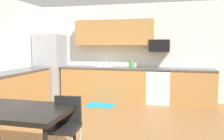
{
  "coord_description": "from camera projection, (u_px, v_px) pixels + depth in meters",
  "views": [
    {
      "loc": [
        1.25,
        -4.01,
        1.55
      ],
      "look_at": [
        0.0,
        1.0,
        1.0
      ],
      "focal_mm": 37.47,
      "sensor_mm": 36.0,
      "label": 1
    }
  ],
  "objects": [
    {
      "name": "ground_plane",
      "position": [
        99.0,
        129.0,
        4.34
      ],
      "size": [
        12.0,
        12.0,
        0.0
      ],
      "primitive_type": "plane",
      "color": "olive"
    },
    {
      "name": "upper_cabinets_back",
      "position": [
        114.0,
        33.0,
        6.55
      ],
      "size": [
        2.2,
        0.34,
        0.7
      ],
      "primitive_type": "cube",
      "color": "#AD7A42"
    },
    {
      "name": "kettle",
      "position": [
        132.0,
        64.0,
        6.44
      ],
      "size": [
        0.14,
        0.14,
        0.2
      ],
      "primitive_type": "cylinder",
      "color": "#4CA54C",
      "rests_on": "countertop_back"
    },
    {
      "name": "wall_back",
      "position": [
        126.0,
        52.0,
        6.75
      ],
      "size": [
        5.8,
        0.1,
        2.7
      ],
      "primitive_type": "cube",
      "color": "white",
      "rests_on": "ground"
    },
    {
      "name": "microwave",
      "position": [
        159.0,
        46.0,
        6.26
      ],
      "size": [
        0.54,
        0.36,
        0.32
      ],
      "primitive_type": "cube",
      "color": "black"
    },
    {
      "name": "countertop_left",
      "position": [
        16.0,
        72.0,
        5.56
      ],
      "size": [
        0.64,
        2.0,
        0.04
      ],
      "primitive_type": "cube",
      "color": "#4C4C51",
      "rests_on": "cabinet_run_left"
    },
    {
      "name": "chair_near_table",
      "position": [
        65.0,
        123.0,
        3.17
      ],
      "size": [
        0.43,
        0.43,
        0.85
      ],
      "color": "black",
      "rests_on": "ground"
    },
    {
      "name": "cabinet_run_back",
      "position": [
        105.0,
        84.0,
        6.64
      ],
      "size": [
        2.41,
        0.6,
        0.9
      ],
      "primitive_type": "cube",
      "color": "#AD7A42",
      "rests_on": "ground"
    },
    {
      "name": "oven_range",
      "position": [
        158.0,
        86.0,
        6.27
      ],
      "size": [
        0.6,
        0.6,
        0.91
      ],
      "color": "white",
      "rests_on": "ground"
    },
    {
      "name": "sink_basin",
      "position": [
        105.0,
        69.0,
        6.59
      ],
      "size": [
        0.48,
        0.4,
        0.14
      ],
      "primitive_type": "cube",
      "color": "#A5A8AD",
      "rests_on": "countertop_back"
    },
    {
      "name": "dining_table",
      "position": [
        17.0,
        113.0,
        3.07
      ],
      "size": [
        1.4,
        0.9,
        0.72
      ],
      "color": "black",
      "rests_on": "ground"
    },
    {
      "name": "floor_mat",
      "position": [
        101.0,
        105.0,
        6.04
      ],
      "size": [
        0.7,
        0.5,
        0.01
      ],
      "primitive_type": "cube",
      "color": "#198CBF",
      "rests_on": "ground"
    },
    {
      "name": "countertop_back",
      "position": [
        123.0,
        68.0,
        6.46
      ],
      "size": [
        4.8,
        0.64,
        0.04
      ],
      "primitive_type": "cube",
      "color": "#4C4C51",
      "rests_on": "cabinet_run_back"
    },
    {
      "name": "cabinet_run_left",
      "position": [
        17.0,
        91.0,
        5.61
      ],
      "size": [
        0.6,
        2.0,
        0.9
      ],
      "primitive_type": "cube",
      "color": "#AD7A42",
      "rests_on": "ground"
    },
    {
      "name": "sink_faucet",
      "position": [
        106.0,
        63.0,
        6.75
      ],
      "size": [
        0.02,
        0.02,
        0.24
      ],
      "primitive_type": "cylinder",
      "color": "#B2B5BA",
      "rests_on": "countertop_back"
    },
    {
      "name": "cabinet_run_back_right",
      "position": [
        192.0,
        88.0,
        6.07
      ],
      "size": [
        1.14,
        0.6,
        0.9
      ],
      "primitive_type": "cube",
      "color": "#AD7A42",
      "rests_on": "ground"
    },
    {
      "name": "refrigerator",
      "position": [
        51.0,
        66.0,
        6.9
      ],
      "size": [
        0.76,
        0.7,
        1.86
      ],
      "primitive_type": "cube",
      "color": "#9EA0A5",
      "rests_on": "ground"
    }
  ]
}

